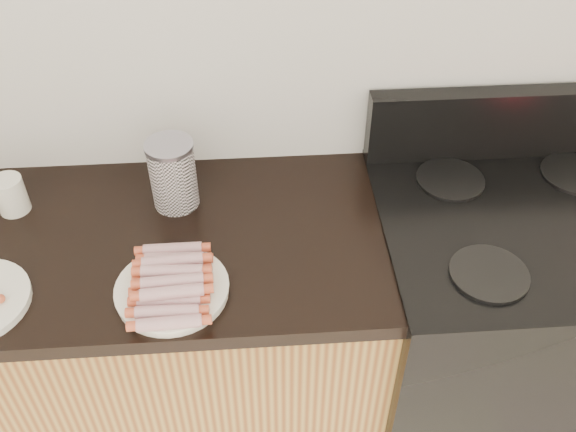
{
  "coord_description": "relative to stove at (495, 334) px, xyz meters",
  "views": [
    {
      "loc": [
        0.09,
        0.55,
        1.99
      ],
      "look_at": [
        0.16,
        1.62,
        1.02
      ],
      "focal_mm": 40.0,
      "sensor_mm": 36.0,
      "label": 1
    }
  ],
  "objects": [
    {
      "name": "wall_back",
      "position": [
        -0.78,
        0.32,
        0.84
      ],
      "size": [
        4.0,
        0.04,
        2.6
      ],
      "primitive_type": "cube",
      "color": "silver",
      "rests_on": "ground"
    },
    {
      "name": "main_plate",
      "position": [
        -0.88,
        -0.16,
        0.45
      ],
      "size": [
        0.27,
        0.27,
        0.02
      ],
      "primitive_type": "cylinder",
      "rotation": [
        0.0,
        0.0,
        0.11
      ],
      "color": "white",
      "rests_on": "counter_slab"
    },
    {
      "name": "hotdog_pile",
      "position": [
        -0.88,
        -0.16,
        0.48
      ],
      "size": [
        0.13,
        0.25,
        0.05
      ],
      "rotation": [
        0.0,
        0.0,
        -0.02
      ],
      "color": "maroon",
      "rests_on": "main_plate"
    },
    {
      "name": "stove_panel",
      "position": [
        0.0,
        0.28,
        0.55
      ],
      "size": [
        0.76,
        0.06,
        0.2
      ],
      "primitive_type": "cube",
      "color": "black",
      "rests_on": "stove"
    },
    {
      "name": "burner_near_left",
      "position": [
        -0.17,
        -0.17,
        0.46
      ],
      "size": [
        0.18,
        0.18,
        0.01
      ],
      "primitive_type": "cylinder",
      "color": "black",
      "rests_on": "stove"
    },
    {
      "name": "stove",
      "position": [
        0.0,
        0.0,
        0.0
      ],
      "size": [
        0.76,
        0.65,
        0.91
      ],
      "color": "black",
      "rests_on": "floor"
    },
    {
      "name": "burner_far_right",
      "position": [
        0.17,
        0.17,
        0.46
      ],
      "size": [
        0.18,
        0.18,
        0.01
      ],
      "primitive_type": "cylinder",
      "color": "black",
      "rests_on": "stove"
    },
    {
      "name": "canister",
      "position": [
        -0.89,
        0.15,
        0.54
      ],
      "size": [
        0.12,
        0.12,
        0.19
      ],
      "rotation": [
        0.0,
        0.0,
        -0.13
      ],
      "color": "white",
      "rests_on": "counter_slab"
    },
    {
      "name": "burner_far_left",
      "position": [
        -0.17,
        0.17,
        0.46
      ],
      "size": [
        0.18,
        0.18,
        0.01
      ],
      "primitive_type": "cylinder",
      "color": "black",
      "rests_on": "stove"
    },
    {
      "name": "mug",
      "position": [
        -1.3,
        0.15,
        0.49
      ],
      "size": [
        0.08,
        0.08,
        0.1
      ],
      "primitive_type": "cylinder",
      "rotation": [
        0.0,
        0.0,
        0.05
      ],
      "color": "white",
      "rests_on": "counter_slab"
    }
  ]
}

